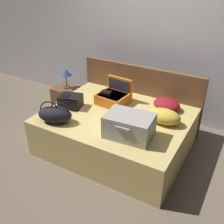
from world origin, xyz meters
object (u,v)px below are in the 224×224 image
at_px(hard_case_small, 70,101).
at_px(duffel_bag, 55,114).
at_px(hard_case_medium, 114,97).
at_px(table_lamp, 66,73).
at_px(bed, 116,131).
at_px(pillow_center_head, 164,116).
at_px(pillow_near_headboard, 167,104).
at_px(hard_case_large, 129,126).
at_px(nightstand, 68,100).

distance_m(hard_case_small, duffel_bag, 0.45).
bearing_deg(hard_case_medium, table_lamp, 173.52).
height_order(bed, pillow_center_head, pillow_center_head).
relative_size(bed, pillow_center_head, 4.55).
xyz_separation_m(bed, duffel_bag, (-0.59, -0.55, 0.38)).
relative_size(pillow_near_headboard, pillow_center_head, 0.91).
xyz_separation_m(hard_case_large, hard_case_small, (-1.06, 0.25, -0.05)).
xyz_separation_m(bed, pillow_center_head, (0.63, 0.12, 0.36)).
bearing_deg(table_lamp, duffel_bag, -58.23).
height_order(hard_case_large, nightstand, hard_case_large).
bearing_deg(bed, pillow_near_headboard, 42.78).
bearing_deg(duffel_bag, hard_case_medium, 65.11).
height_order(nightstand, table_lamp, table_lamp).
bearing_deg(nightstand, hard_case_large, -28.04).
bearing_deg(table_lamp, hard_case_large, -28.04).
xyz_separation_m(bed, pillow_near_headboard, (0.54, 0.50, 0.34)).
relative_size(hard_case_small, nightstand, 0.77).
relative_size(hard_case_medium, hard_case_small, 1.23).
relative_size(hard_case_medium, pillow_center_head, 1.05).
bearing_deg(pillow_near_headboard, nightstand, 179.77).
height_order(hard_case_small, pillow_near_headboard, hard_case_small).
xyz_separation_m(pillow_near_headboard, table_lamp, (-1.78, 0.01, 0.12)).
distance_m(bed, table_lamp, 1.42).
height_order(hard_case_small, nightstand, hard_case_small).
distance_m(hard_case_small, table_lamp, 0.84).
relative_size(hard_case_small, pillow_center_head, 0.85).
bearing_deg(duffel_bag, table_lamp, 121.77).
distance_m(hard_case_large, table_lamp, 1.83).
height_order(duffel_bag, pillow_center_head, duffel_bag).
height_order(bed, hard_case_large, hard_case_large).
bearing_deg(nightstand, table_lamp, 0.00).
bearing_deg(pillow_center_head, hard_case_large, -118.51).
height_order(pillow_near_headboard, pillow_center_head, pillow_center_head).
bearing_deg(bed, duffel_bag, -137.45).
bearing_deg(duffel_bag, hard_case_small, 101.63).
bearing_deg(pillow_center_head, hard_case_small, -170.03).
relative_size(bed, duffel_bag, 3.84).
xyz_separation_m(hard_case_small, pillow_center_head, (1.32, 0.23, 0.01)).
xyz_separation_m(bed, hard_case_medium, (-0.21, 0.29, 0.37)).
bearing_deg(pillow_near_headboard, hard_case_small, -153.58).
xyz_separation_m(hard_case_large, hard_case_medium, (-0.58, 0.65, -0.04)).
height_order(hard_case_medium, nightstand, hard_case_medium).
distance_m(pillow_near_headboard, pillow_center_head, 0.39).
bearing_deg(pillow_near_headboard, hard_case_medium, -164.72).
relative_size(bed, hard_case_medium, 4.33).
distance_m(pillow_near_headboard, table_lamp, 1.78).
xyz_separation_m(hard_case_small, table_lamp, (-0.56, 0.61, 0.11)).
distance_m(hard_case_large, duffel_bag, 0.99).
bearing_deg(pillow_center_head, pillow_near_headboard, 104.71).
relative_size(hard_case_large, nightstand, 1.25).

